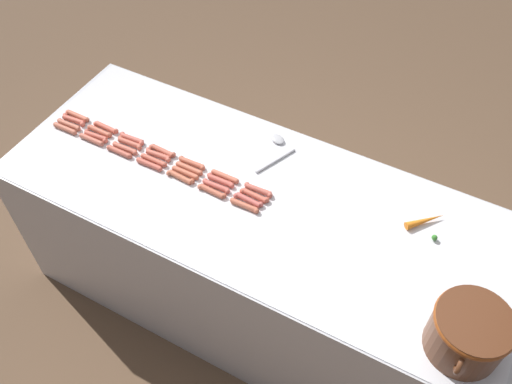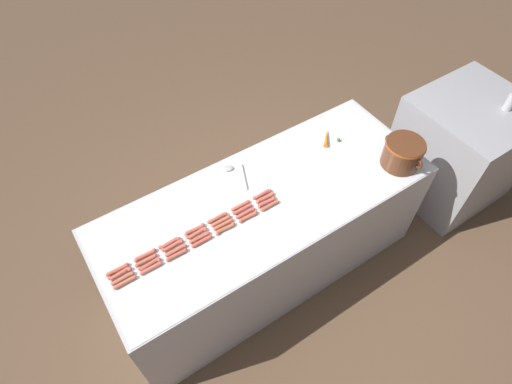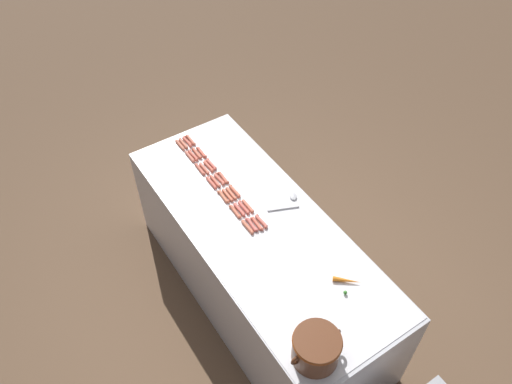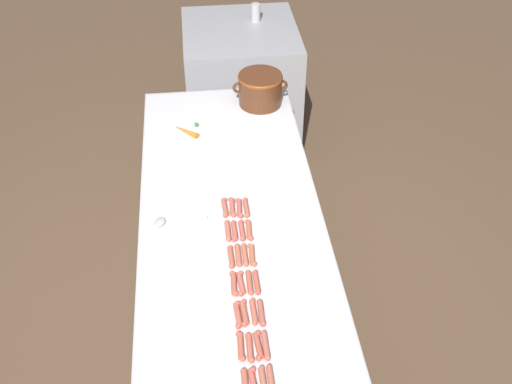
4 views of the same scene
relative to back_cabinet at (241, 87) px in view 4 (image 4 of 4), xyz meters
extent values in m
plane|color=brown|center=(-0.21, -1.78, -0.46)|extent=(20.00, 20.00, 0.00)
cube|color=#BCBCC1|center=(-0.21, -1.78, -0.04)|extent=(0.87, 2.22, 0.84)
cube|color=silver|center=(-0.21, -1.78, 0.39)|extent=(0.85, 2.17, 0.00)
cube|color=#A0A0A4|center=(0.00, 0.00, 0.00)|extent=(0.80, 0.84, 0.92)
sphere|color=#C5634A|center=(-0.24, -2.70, 0.40)|extent=(0.02, 0.02, 0.02)
cylinder|color=#CB5C49|center=(-0.24, -2.59, 0.40)|extent=(0.03, 0.11, 0.02)
sphere|color=#CB5C49|center=(-0.23, -2.65, 0.40)|extent=(0.02, 0.02, 0.02)
sphere|color=#CB5C49|center=(-0.24, -2.54, 0.40)|extent=(0.02, 0.02, 0.02)
cylinder|color=#C85E50|center=(-0.23, -2.44, 0.40)|extent=(0.03, 0.11, 0.02)
sphere|color=#C85E50|center=(-0.24, -2.50, 0.40)|extent=(0.02, 0.02, 0.02)
sphere|color=#C85E50|center=(-0.23, -2.39, 0.40)|extent=(0.02, 0.02, 0.02)
cylinder|color=#C05E49|center=(-0.24, -2.28, 0.40)|extent=(0.03, 0.11, 0.02)
sphere|color=#C05E49|center=(-0.23, -2.33, 0.40)|extent=(0.02, 0.02, 0.02)
sphere|color=#C05E49|center=(-0.24, -2.22, 0.40)|extent=(0.02, 0.02, 0.02)
cylinder|color=#C16047|center=(-0.23, -2.12, 0.40)|extent=(0.03, 0.11, 0.02)
sphere|color=#C16047|center=(-0.24, -2.18, 0.40)|extent=(0.02, 0.02, 0.02)
sphere|color=#C16047|center=(-0.23, -2.07, 0.40)|extent=(0.02, 0.02, 0.02)
cylinder|color=#CA664D|center=(-0.24, -1.95, 0.40)|extent=(0.02, 0.11, 0.02)
sphere|color=#CA664D|center=(-0.24, -2.01, 0.40)|extent=(0.02, 0.02, 0.02)
sphere|color=#CA664D|center=(-0.24, -1.90, 0.40)|extent=(0.02, 0.02, 0.02)
cylinder|color=#C15E4F|center=(-0.24, -1.79, 0.40)|extent=(0.03, 0.11, 0.02)
sphere|color=#C15E4F|center=(-0.24, -1.85, 0.40)|extent=(0.02, 0.02, 0.02)
sphere|color=#C15E4F|center=(-0.23, -1.74, 0.40)|extent=(0.02, 0.02, 0.02)
cylinder|color=#CE5F4E|center=(-0.20, -2.76, 0.40)|extent=(0.03, 0.11, 0.02)
sphere|color=#CE5F4E|center=(-0.20, -2.70, 0.40)|extent=(0.02, 0.02, 0.02)
cylinder|color=#C5624A|center=(-0.20, -2.60, 0.40)|extent=(0.03, 0.11, 0.02)
sphere|color=#C5624A|center=(-0.20, -2.66, 0.40)|extent=(0.02, 0.02, 0.02)
sphere|color=#C5624A|center=(-0.20, -2.55, 0.40)|extent=(0.02, 0.02, 0.02)
cylinder|color=#C55F4B|center=(-0.21, -2.44, 0.40)|extent=(0.03, 0.11, 0.02)
sphere|color=#C55F4B|center=(-0.21, -2.49, 0.40)|extent=(0.02, 0.02, 0.02)
sphere|color=#C55F4B|center=(-0.20, -2.38, 0.40)|extent=(0.02, 0.02, 0.02)
cylinder|color=#CA6250|center=(-0.21, -2.28, 0.40)|extent=(0.03, 0.11, 0.02)
sphere|color=#CA6250|center=(-0.21, -2.34, 0.40)|extent=(0.02, 0.02, 0.02)
sphere|color=#CA6250|center=(-0.20, -2.22, 0.40)|extent=(0.02, 0.02, 0.02)
cylinder|color=#C9674C|center=(-0.20, -2.11, 0.40)|extent=(0.02, 0.11, 0.02)
sphere|color=#C9674C|center=(-0.20, -2.17, 0.40)|extent=(0.02, 0.02, 0.02)
sphere|color=#C9674C|center=(-0.20, -2.06, 0.40)|extent=(0.02, 0.02, 0.02)
cylinder|color=#CB5B4D|center=(-0.21, -1.96, 0.40)|extent=(0.03, 0.11, 0.02)
sphere|color=#CB5B4D|center=(-0.21, -2.02, 0.40)|extent=(0.02, 0.02, 0.02)
sphere|color=#CB5B4D|center=(-0.20, -1.90, 0.40)|extent=(0.02, 0.02, 0.02)
cylinder|color=#CB5E4A|center=(-0.20, -1.79, 0.40)|extent=(0.03, 0.11, 0.02)
sphere|color=#CB5E4A|center=(-0.20, -1.85, 0.40)|extent=(0.02, 0.02, 0.02)
sphere|color=#CB5E4A|center=(-0.21, -1.74, 0.40)|extent=(0.02, 0.02, 0.02)
cylinder|color=#C26850|center=(-0.17, -2.76, 0.40)|extent=(0.03, 0.11, 0.02)
sphere|color=#C26850|center=(-0.17, -2.70, 0.40)|extent=(0.02, 0.02, 0.02)
cylinder|color=#C55949|center=(-0.17, -2.60, 0.40)|extent=(0.03, 0.11, 0.02)
sphere|color=#C55949|center=(-0.17, -2.65, 0.40)|extent=(0.02, 0.02, 0.02)
sphere|color=#C55949|center=(-0.16, -2.54, 0.40)|extent=(0.02, 0.02, 0.02)
cylinder|color=#C76450|center=(-0.17, -2.43, 0.40)|extent=(0.03, 0.11, 0.02)
sphere|color=#C76450|center=(-0.17, -2.49, 0.40)|extent=(0.02, 0.02, 0.02)
sphere|color=#C76450|center=(-0.17, -2.38, 0.40)|extent=(0.02, 0.02, 0.02)
cylinder|color=#C55E49|center=(-0.17, -2.28, 0.40)|extent=(0.03, 0.11, 0.02)
sphere|color=#C55E49|center=(-0.17, -2.33, 0.40)|extent=(0.02, 0.02, 0.02)
sphere|color=#C55E49|center=(-0.17, -2.22, 0.40)|extent=(0.02, 0.02, 0.02)
cylinder|color=#C8654A|center=(-0.17, -2.12, 0.40)|extent=(0.02, 0.11, 0.02)
sphere|color=#C8654A|center=(-0.17, -2.17, 0.40)|extent=(0.02, 0.02, 0.02)
sphere|color=#C8654A|center=(-0.17, -2.06, 0.40)|extent=(0.02, 0.02, 0.02)
cylinder|color=#CC5C4F|center=(-0.17, -1.96, 0.40)|extent=(0.03, 0.11, 0.02)
sphere|color=#CC5C4F|center=(-0.17, -2.02, 0.40)|extent=(0.02, 0.02, 0.02)
sphere|color=#CC5C4F|center=(-0.17, -1.90, 0.40)|extent=(0.02, 0.02, 0.02)
cylinder|color=#C65A51|center=(-0.17, -1.80, 0.40)|extent=(0.03, 0.11, 0.02)
sphere|color=#C65A51|center=(-0.17, -1.86, 0.40)|extent=(0.02, 0.02, 0.02)
sphere|color=#C65A51|center=(-0.17, -1.75, 0.40)|extent=(0.02, 0.02, 0.02)
cylinder|color=#C3674F|center=(-0.14, -2.76, 0.40)|extent=(0.02, 0.11, 0.02)
sphere|color=#C3674F|center=(-0.14, -2.70, 0.40)|extent=(0.02, 0.02, 0.02)
cylinder|color=#C56551|center=(-0.14, -2.60, 0.40)|extent=(0.02, 0.11, 0.02)
sphere|color=#C56551|center=(-0.14, -2.66, 0.40)|extent=(0.02, 0.02, 0.02)
sphere|color=#C56551|center=(-0.14, -2.54, 0.40)|extent=(0.02, 0.02, 0.02)
cylinder|color=#BF5B49|center=(-0.14, -2.44, 0.40)|extent=(0.03, 0.11, 0.02)
sphere|color=#BF5B49|center=(-0.14, -2.50, 0.40)|extent=(0.02, 0.02, 0.02)
sphere|color=#BF5B49|center=(-0.14, -2.39, 0.40)|extent=(0.02, 0.02, 0.02)
cylinder|color=#C65948|center=(-0.14, -2.28, 0.40)|extent=(0.03, 0.11, 0.02)
sphere|color=#C65948|center=(-0.14, -2.34, 0.40)|extent=(0.02, 0.02, 0.02)
sphere|color=#C65948|center=(-0.14, -2.22, 0.40)|extent=(0.02, 0.02, 0.02)
cylinder|color=#C36447|center=(-0.14, -2.12, 0.40)|extent=(0.03, 0.11, 0.02)
sphere|color=#C36447|center=(-0.14, -2.18, 0.40)|extent=(0.02, 0.02, 0.02)
sphere|color=#C36447|center=(-0.15, -2.06, 0.40)|extent=(0.02, 0.02, 0.02)
cylinder|color=#C66248|center=(-0.14, -1.96, 0.40)|extent=(0.03, 0.11, 0.02)
sphere|color=#C66248|center=(-0.14, -2.02, 0.40)|extent=(0.02, 0.02, 0.02)
sphere|color=#C66248|center=(-0.14, -1.90, 0.40)|extent=(0.02, 0.02, 0.02)
cylinder|color=#C16348|center=(-0.14, -1.80, 0.40)|extent=(0.03, 0.11, 0.02)
sphere|color=#C16348|center=(-0.14, -1.86, 0.40)|extent=(0.02, 0.02, 0.02)
sphere|color=#C16348|center=(-0.14, -1.75, 0.40)|extent=(0.02, 0.02, 0.02)
cylinder|color=#562D19|center=(0.04, -0.87, 0.48)|extent=(0.25, 0.25, 0.19)
torus|color=brown|center=(0.04, -0.87, 0.56)|extent=(0.26, 0.26, 0.03)
torus|color=#562D19|center=(-0.09, -0.87, 0.50)|extent=(0.07, 0.02, 0.07)
torus|color=#562D19|center=(0.17, -0.87, 0.50)|extent=(0.07, 0.02, 0.07)
cylinder|color=#B7B7BC|center=(-0.43, -1.81, 0.39)|extent=(0.21, 0.10, 0.01)
ellipsoid|color=#B7B7BC|center=(-0.55, -1.86, 0.40)|extent=(0.07, 0.08, 0.02)
cone|color=orange|center=(-0.41, -1.13, 0.40)|extent=(0.15, 0.14, 0.03)
sphere|color=#387F2D|center=(-0.35, -1.07, 0.40)|extent=(0.02, 0.02, 0.02)
cylinder|color=#BCBCC1|center=(0.12, 0.12, 0.52)|extent=(0.07, 0.07, 0.12)
cylinder|color=silver|center=(0.12, 0.12, 0.58)|extent=(0.06, 0.06, 0.00)
camera|label=1|loc=(1.08, -1.10, 2.16)|focal=38.72mm
camera|label=2|loc=(1.12, -2.73, 2.50)|focal=29.65mm
camera|label=3|loc=(0.97, -0.03, 3.00)|focal=35.83mm
camera|label=4|loc=(-0.34, -4.02, 2.36)|focal=43.56mm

